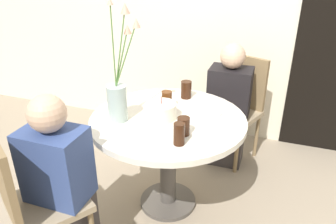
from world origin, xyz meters
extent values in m
plane|color=gray|center=(0.00, 0.00, 0.00)|extent=(16.00, 16.00, 0.00)
cube|color=beige|center=(0.00, 1.25, 1.30)|extent=(8.00, 0.05, 2.60)
cylinder|color=silver|center=(0.00, 0.00, 0.70)|extent=(1.04, 1.04, 0.04)
cylinder|color=#4C4742|center=(0.00, 0.00, 0.36)|extent=(0.12, 0.12, 0.65)
cylinder|color=#4C4742|center=(0.00, 0.00, 0.01)|extent=(0.41, 0.41, 0.03)
cube|color=#9E896B|center=(0.32, 0.78, 0.43)|extent=(0.52, 0.52, 0.04)
cube|color=olive|center=(0.39, 0.95, 0.68)|extent=(0.37, 0.18, 0.46)
cylinder|color=olive|center=(0.10, 0.69, 0.21)|extent=(0.03, 0.03, 0.41)
cylinder|color=olive|center=(0.41, 0.56, 0.21)|extent=(0.03, 0.03, 0.41)
cylinder|color=olive|center=(0.23, 1.00, 0.21)|extent=(0.03, 0.03, 0.41)
cylinder|color=olive|center=(0.54, 0.87, 0.21)|extent=(0.03, 0.03, 0.41)
cube|color=#9E896B|center=(-0.47, -0.70, 0.43)|extent=(0.55, 0.55, 0.04)
cube|color=olive|center=(-0.57, -0.85, 0.68)|extent=(0.34, 0.24, 0.46)
cylinder|color=olive|center=(-0.51, -0.47, 0.21)|extent=(0.03, 0.03, 0.41)
cylinder|color=white|center=(-0.04, -0.02, 0.77)|extent=(0.20, 0.20, 0.10)
cylinder|color=#E54C4C|center=(-0.04, -0.02, 0.85)|extent=(0.01, 0.01, 0.04)
cylinder|color=#9EB2AD|center=(-0.29, -0.14, 0.84)|extent=(0.13, 0.13, 0.24)
cylinder|color=#4C7538|center=(-0.24, -0.09, 1.14)|extent=(0.11, 0.12, 0.38)
cone|color=#E0997F|center=(-0.19, -0.03, 1.33)|extent=(0.05, 0.05, 0.05)
cylinder|color=#4C7538|center=(-0.27, -0.08, 1.12)|extent=(0.04, 0.13, 0.33)
cone|color=#E0997F|center=(-0.26, -0.01, 1.29)|extent=(0.05, 0.05, 0.06)
cylinder|color=#4C7538|center=(-0.31, -0.11, 1.21)|extent=(0.04, 0.06, 0.50)
cone|color=#E0997F|center=(-0.32, -0.09, 1.45)|extent=(0.04, 0.04, 0.04)
cylinder|color=#4C7538|center=(-0.28, -0.08, 1.18)|extent=(0.04, 0.13, 0.45)
cone|color=#E0997F|center=(-0.26, -0.02, 1.41)|extent=(0.06, 0.06, 0.06)
cylinder|color=silver|center=(0.25, 0.17, 0.73)|extent=(0.16, 0.16, 0.01)
cylinder|color=#33190C|center=(0.16, -0.18, 0.78)|extent=(0.08, 0.08, 0.11)
cylinder|color=#33190C|center=(0.02, 0.36, 0.79)|extent=(0.08, 0.08, 0.13)
cylinder|color=#51280F|center=(-0.06, 0.14, 0.78)|extent=(0.07, 0.07, 0.12)
cylinder|color=#33190C|center=(0.17, -0.29, 0.79)|extent=(0.06, 0.06, 0.13)
cube|color=#383333|center=(0.29, 0.70, 0.23)|extent=(0.31, 0.24, 0.45)
cube|color=black|center=(0.29, 0.70, 0.66)|extent=(0.34, 0.24, 0.42)
sphere|color=#D1A889|center=(0.29, 0.70, 0.97)|extent=(0.20, 0.20, 0.20)
cube|color=#33477F|center=(-0.42, -0.63, 0.66)|extent=(0.34, 0.24, 0.42)
sphere|color=#D1A889|center=(-0.42, -0.63, 0.97)|extent=(0.20, 0.20, 0.20)
camera|label=1|loc=(0.65, -1.82, 1.70)|focal=35.00mm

